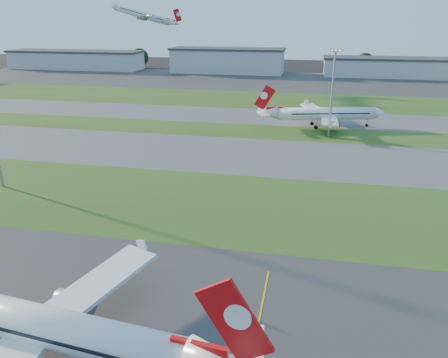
# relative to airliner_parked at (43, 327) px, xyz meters

# --- Properties ---
(grass_strip_a) EXTENTS (300.00, 34.00, 0.01)m
(grass_strip_a) POSITION_rel_airliner_parked_xyz_m (16.31, 44.12, -4.53)
(grass_strip_a) COLOR #354B19
(grass_strip_a) RESTS_ON ground
(taxiway_a) EXTENTS (300.00, 32.00, 0.01)m
(taxiway_a) POSITION_rel_airliner_parked_xyz_m (16.31, 77.12, -4.53)
(taxiway_a) COLOR #515154
(taxiway_a) RESTS_ON ground
(grass_strip_b) EXTENTS (300.00, 18.00, 0.01)m
(grass_strip_b) POSITION_rel_airliner_parked_xyz_m (16.31, 102.12, -4.53)
(grass_strip_b) COLOR #354B19
(grass_strip_b) RESTS_ON ground
(taxiway_b) EXTENTS (300.00, 26.00, 0.01)m
(taxiway_b) POSITION_rel_airliner_parked_xyz_m (16.31, 124.12, -4.53)
(taxiway_b) COLOR #515154
(taxiway_b) RESTS_ON ground
(grass_strip_c) EXTENTS (300.00, 40.00, 0.01)m
(grass_strip_c) POSITION_rel_airliner_parked_xyz_m (16.31, 157.12, -4.53)
(grass_strip_c) COLOR #354B19
(grass_strip_c) RESTS_ON ground
(apron_far) EXTENTS (400.00, 80.00, 0.01)m
(apron_far) POSITION_rel_airliner_parked_xyz_m (16.31, 217.12, -4.53)
(apron_far) COLOR #333335
(apron_far) RESTS_ON ground
(airliner_parked) EXTENTS (41.37, 34.94, 12.92)m
(airliner_parked) POSITION_rel_airliner_parked_xyz_m (0.00, 0.00, 0.00)
(airliner_parked) COLOR white
(airliner_parked) RESTS_ON ground
(airliner_taxiing) EXTENTS (39.29, 32.93, 12.47)m
(airliner_taxiing) POSITION_rel_airliner_parked_xyz_m (30.11, 112.43, -0.16)
(airliner_taxiing) COLOR white
(airliner_taxiing) RESTS_ON ground
(airliner_departing) EXTENTS (30.66, 26.39, 10.74)m
(airliner_departing) POSITION_rel_airliner_parked_xyz_m (-63.41, 196.79, 29.93)
(airliner_departing) COLOR white
(light_mast_centre) EXTENTS (3.20, 0.70, 25.80)m
(light_mast_centre) POSITION_rel_airliner_parked_xyz_m (31.31, 100.12, 10.28)
(light_mast_centre) COLOR gray
(light_mast_centre) RESTS_ON ground
(hangar_far_west) EXTENTS (91.80, 23.00, 12.20)m
(hangar_far_west) POSITION_rel_airliner_parked_xyz_m (-133.69, 247.12, 1.60)
(hangar_far_west) COLOR #96989D
(hangar_far_west) RESTS_ON ground
(hangar_west) EXTENTS (71.40, 23.00, 15.20)m
(hangar_west) POSITION_rel_airliner_parked_xyz_m (-28.69, 247.12, 3.10)
(hangar_west) COLOR #96989D
(hangar_west) RESTS_ON ground
(hangar_east) EXTENTS (81.60, 23.00, 11.20)m
(hangar_east) POSITION_rel_airliner_parked_xyz_m (71.31, 247.12, 1.10)
(hangar_east) COLOR #96989D
(hangar_east) RESTS_ON ground
(tree_far_west) EXTENTS (11.00, 11.00, 12.00)m
(tree_far_west) POSITION_rel_airliner_parked_xyz_m (-173.69, 260.12, 1.95)
(tree_far_west) COLOR black
(tree_far_west) RESTS_ON ground
(tree_west) EXTENTS (12.10, 12.10, 13.20)m
(tree_west) POSITION_rel_airliner_parked_xyz_m (-93.69, 262.12, 2.60)
(tree_west) COLOR black
(tree_west) RESTS_ON ground
(tree_mid_west) EXTENTS (9.90, 9.90, 10.80)m
(tree_mid_west) POSITION_rel_airliner_parked_xyz_m (-3.69, 258.12, 1.30)
(tree_mid_west) COLOR black
(tree_mid_west) RESTS_ON ground
(tree_mid_east) EXTENTS (11.55, 11.55, 12.60)m
(tree_mid_east) POSITION_rel_airliner_parked_xyz_m (56.31, 261.12, 2.28)
(tree_mid_east) COLOR black
(tree_mid_east) RESTS_ON ground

